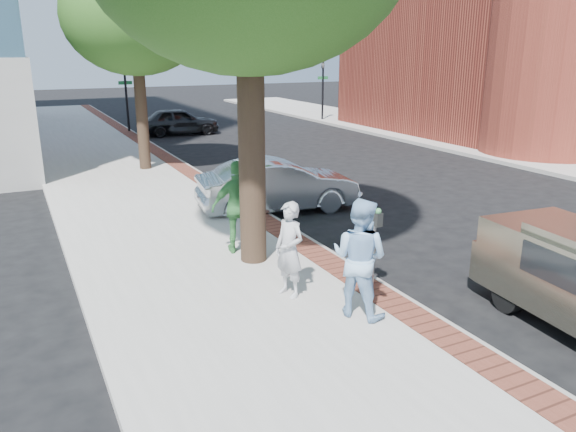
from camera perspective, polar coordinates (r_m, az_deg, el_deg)
ground at (r=10.16m, az=3.92°, el=-8.10°), size 120.00×120.00×0.00m
sidewalk at (r=16.78m, az=-14.55°, el=1.68°), size 5.00×60.00×0.15m
brick_strip at (r=17.32m, az=-7.46°, el=2.81°), size 0.60×60.00×0.01m
curb at (r=17.45m, az=-6.36°, el=2.68°), size 0.10×60.00×0.15m
sidewalk_far at (r=25.31m, az=23.67°, el=5.73°), size 5.00×60.00×0.15m
signal_near at (r=30.53m, az=-16.15°, el=12.22°), size 0.70×0.15×3.80m
signal_far at (r=34.59m, az=3.56°, el=13.26°), size 0.70×0.15×3.80m
tree_far at (r=20.41m, az=-15.33°, el=19.01°), size 4.80×4.80×7.14m
parking_meter at (r=9.92m, az=8.76°, el=-1.41°), size 0.12×0.32×1.47m
person_gray at (r=9.51m, az=0.14°, el=-3.45°), size 0.56×0.69×1.66m
person_officer at (r=8.86m, az=7.27°, el=-4.22°), size 1.10×1.17×1.92m
person_green at (r=11.59m, az=-4.99°, el=0.91°), size 1.21×0.72×1.93m
sedan_silver at (r=15.13m, az=-0.99°, el=3.11°), size 4.48×2.05×1.42m
bg_car at (r=29.74m, az=-11.04°, el=9.43°), size 4.17×1.95×1.38m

